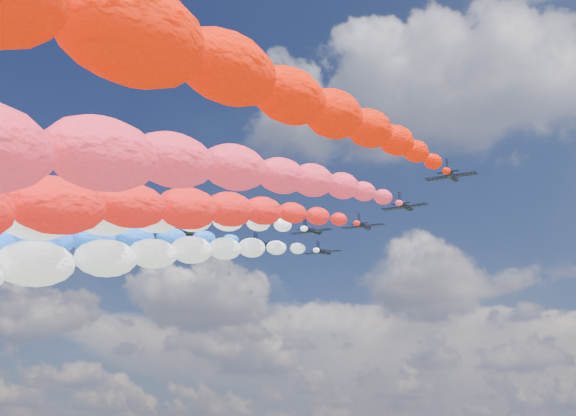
% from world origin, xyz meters
% --- Properties ---
extents(jet_0, '(8.46, 11.20, 4.39)m').
position_xyz_m(jet_0, '(-32.54, -6.67, 92.23)').
color(jet_0, black).
extents(jet_1, '(8.02, 10.89, 4.39)m').
position_xyz_m(jet_1, '(-21.87, 3.83, 92.23)').
color(jet_1, black).
extents(jet_2, '(7.85, 10.76, 4.39)m').
position_xyz_m(jet_2, '(-10.87, 16.74, 92.23)').
color(jet_2, black).
extents(trail_2, '(6.89, 133.81, 46.34)m').
position_xyz_m(trail_2, '(-10.87, -51.08, 71.60)').
color(trail_2, blue).
extents(jet_3, '(7.95, 10.84, 4.39)m').
position_xyz_m(jet_3, '(1.40, 12.56, 92.23)').
color(jet_3, black).
extents(trail_3, '(6.89, 133.81, 46.34)m').
position_xyz_m(trail_3, '(1.40, -55.25, 71.60)').
color(trail_3, white).
extents(jet_4, '(8.28, 11.08, 4.39)m').
position_xyz_m(jet_4, '(-1.79, 26.92, 92.23)').
color(jet_4, black).
extents(trail_4, '(6.89, 133.81, 46.34)m').
position_xyz_m(trail_4, '(-1.79, -40.90, 71.60)').
color(trail_4, white).
extents(jet_5, '(8.52, 11.24, 4.39)m').
position_xyz_m(jet_5, '(11.42, 13.40, 92.23)').
color(jet_5, black).
extents(trail_5, '(6.89, 133.81, 46.34)m').
position_xyz_m(trail_5, '(11.42, -54.42, 71.60)').
color(trail_5, red).
extents(jet_6, '(7.92, 10.81, 4.39)m').
position_xyz_m(jet_6, '(21.39, 5.86, 92.23)').
color(jet_6, black).
extents(trail_6, '(6.89, 133.81, 46.34)m').
position_xyz_m(trail_6, '(21.39, -61.96, 71.60)').
color(trail_6, '#E9293F').
extents(jet_7, '(8.08, 10.93, 4.39)m').
position_xyz_m(jet_7, '(31.71, -5.11, 92.23)').
color(jet_7, black).
extents(trail_7, '(6.89, 133.81, 46.34)m').
position_xyz_m(trail_7, '(31.71, -72.92, 71.60)').
color(trail_7, red).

